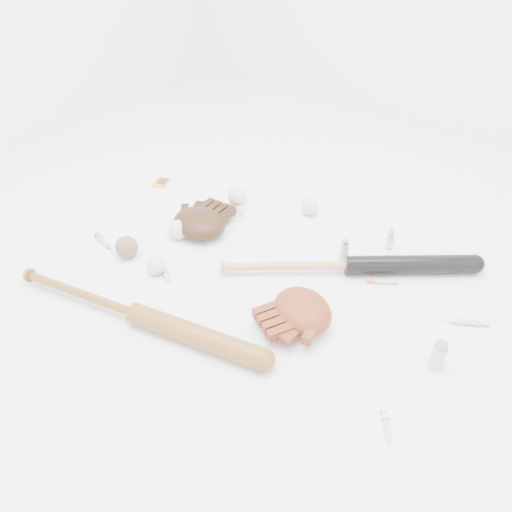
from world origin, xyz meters
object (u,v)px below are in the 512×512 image
Objects in this scene: glove_dark at (199,223)px; pedestal at (237,207)px; bat_dark at (348,265)px; bat_wood at (135,313)px.

glove_dark is 0.21m from pedestal.
pedestal is at bearing 134.96° from bat_dark.
bat_dark is at bearing 43.17° from bat_wood.
bat_dark and bat_wood have the same top height.
glove_dark is 3.43× the size of pedestal.
bat_wood is at bearing -79.44° from pedestal.
glove_dark is (-0.58, -0.13, 0.01)m from bat_dark.
bat_dark is 12.57× the size of pedestal.
glove_dark is at bearing 96.24° from bat_wood.
bat_dark is 3.67× the size of glove_dark.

